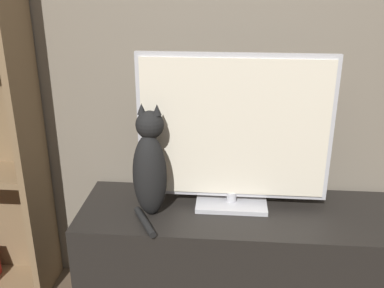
% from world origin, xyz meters
% --- Properties ---
extents(wall_back, '(4.80, 0.05, 2.60)m').
position_xyz_m(wall_back, '(0.00, 1.22, 1.30)').
color(wall_back, '#756B5B').
rests_on(wall_back, ground_plane).
extents(tv_stand, '(1.38, 0.46, 0.54)m').
position_xyz_m(tv_stand, '(0.00, 0.95, 0.27)').
color(tv_stand, black).
rests_on(tv_stand, ground_plane).
extents(tv, '(0.81, 0.19, 0.67)m').
position_xyz_m(tv, '(-0.03, 1.00, 0.88)').
color(tv, '#B7B7BC').
rests_on(tv, tv_stand).
extents(cat, '(0.16, 0.28, 0.48)m').
position_xyz_m(cat, '(-0.37, 0.90, 0.76)').
color(cat, black).
rests_on(cat, tv_stand).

